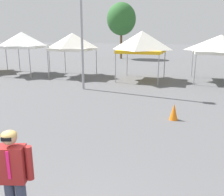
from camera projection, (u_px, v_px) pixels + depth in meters
The scene contains 7 objects.
canopy_tent_behind_right at pixel (22, 40), 18.93m from camera, with size 3.19×3.19×3.24m.
canopy_tent_far_right at pixel (73, 42), 18.05m from camera, with size 2.98×2.98×3.16m.
canopy_tent_right_of_center at pixel (142, 42), 16.51m from camera, with size 2.94×2.94×3.31m.
canopy_tent_behind_left at pixel (220, 44), 15.98m from camera, with size 3.51×3.51×3.06m.
person_foreground at pixel (13, 175), 3.88m from camera, with size 0.62×0.36×1.78m.
tree_behind_tents_center at pixel (121, 19), 30.12m from camera, with size 3.54×3.54×6.73m.
traffic_cone_lot_center at pixel (174, 112), 9.28m from camera, with size 0.32×0.32×0.63m, color orange.
Camera 1 is at (2.06, -1.73, 3.20)m, focal length 39.67 mm.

